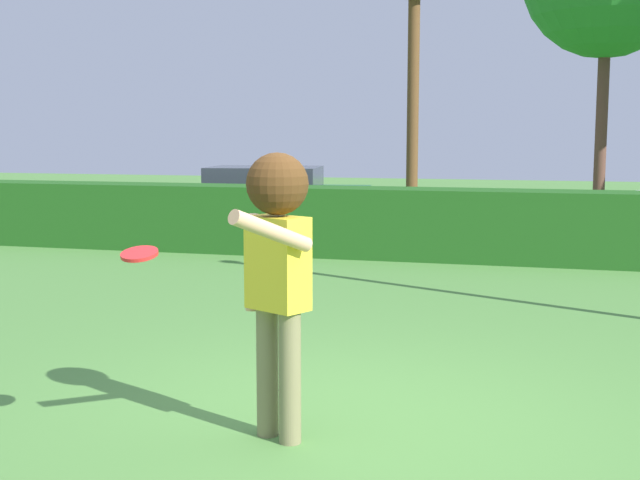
# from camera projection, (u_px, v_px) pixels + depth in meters

# --- Properties ---
(ground_plane) EXTENTS (60.00, 60.00, 0.00)m
(ground_plane) POSITION_uv_depth(u_px,v_px,m) (342.00, 424.00, 5.58)
(ground_plane) COLOR #50883D
(person) EXTENTS (0.52, 0.84, 1.81)m
(person) POSITION_uv_depth(u_px,v_px,m) (277.00, 252.00, 5.15)
(person) COLOR olive
(person) RESTS_ON ground
(frisbee) EXTENTS (0.22, 0.22, 0.07)m
(frisbee) POSITION_uv_depth(u_px,v_px,m) (139.00, 254.00, 4.87)
(frisbee) COLOR red
(hedge_row) EXTENTS (26.72, 0.90, 1.08)m
(hedge_row) POSITION_uv_depth(u_px,v_px,m) (459.00, 225.00, 12.70)
(hedge_row) COLOR #20571A
(hedge_row) RESTS_ON ground
(parked_car_green) EXTENTS (4.38, 2.24, 1.25)m
(parked_car_green) POSITION_uv_depth(u_px,v_px,m) (265.00, 195.00, 16.90)
(parked_car_green) COLOR #1E6633
(parked_car_green) RESTS_ON ground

